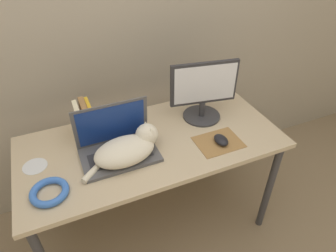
{
  "coord_description": "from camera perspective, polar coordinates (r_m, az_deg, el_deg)",
  "views": [
    {
      "loc": [
        -0.42,
        -0.86,
        1.8
      ],
      "look_at": [
        0.08,
        0.3,
        0.85
      ],
      "focal_mm": 32.0,
      "sensor_mm": 36.0,
      "label": 1
    }
  ],
  "objects": [
    {
      "name": "mousepad",
      "position": [
        1.66,
        9.58,
        -3.03
      ],
      "size": [
        0.24,
        0.19,
        0.0
      ],
      "color": "olive",
      "rests_on": "desk"
    },
    {
      "name": "laptop",
      "position": [
        1.56,
        -9.64,
        -3.65
      ],
      "size": [
        0.39,
        0.25,
        0.26
      ],
      "color": "#4C4C51",
      "rests_on": "desk"
    },
    {
      "name": "book_row",
      "position": [
        1.71,
        -15.54,
        1.3
      ],
      "size": [
        0.09,
        0.16,
        0.19
      ],
      "color": "beige",
      "rests_on": "desk"
    },
    {
      "name": "cat",
      "position": [
        1.51,
        -7.48,
        -4.19
      ],
      "size": [
        0.43,
        0.23,
        0.15
      ],
      "color": "beige",
      "rests_on": "desk"
    },
    {
      "name": "desk",
      "position": [
        1.7,
        -2.97,
        -4.86
      ],
      "size": [
        1.43,
        0.67,
        0.75
      ],
      "color": "tan",
      "rests_on": "ground_plane"
    },
    {
      "name": "external_monitor",
      "position": [
        1.74,
        6.78,
        6.63
      ],
      "size": [
        0.39,
        0.22,
        0.36
      ],
      "color": "#333338",
      "rests_on": "desk"
    },
    {
      "name": "wall_back",
      "position": [
        1.85,
        -9.95,
        20.73
      ],
      "size": [
        8.0,
        0.05,
        2.6
      ],
      "color": "#9E9384",
      "rests_on": "ground_plane"
    },
    {
      "name": "computer_mouse",
      "position": [
        1.64,
        10.08,
        -2.63
      ],
      "size": [
        0.07,
        0.1,
        0.04
      ],
      "color": "black",
      "rests_on": "mousepad"
    },
    {
      "name": "cable_coil",
      "position": [
        1.46,
        -21.66,
        -11.59
      ],
      "size": [
        0.17,
        0.17,
        0.03
      ],
      "color": "blue",
      "rests_on": "desk"
    },
    {
      "name": "cd_disc",
      "position": [
        1.63,
        -24.01,
        -7.02
      ],
      "size": [
        0.12,
        0.12,
        0.0
      ],
      "color": "silver",
      "rests_on": "desk"
    }
  ]
}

